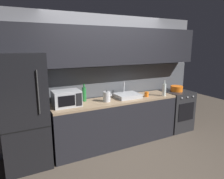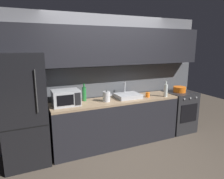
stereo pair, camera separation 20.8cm
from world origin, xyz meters
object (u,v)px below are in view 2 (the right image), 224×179
at_px(mug_orange, 148,95).
at_px(kettle, 107,97).
at_px(wine_bottle_clear, 166,90).
at_px(wine_bottle_green, 84,94).
at_px(oven_range, 179,111).
at_px(cooking_pot, 180,89).
at_px(refrigerator, 24,110).
at_px(microwave, 66,98).

bearing_deg(mug_orange, kettle, 177.03).
height_order(wine_bottle_clear, wine_bottle_green, wine_bottle_green).
bearing_deg(oven_range, wine_bottle_clear, -160.76).
xyz_separation_m(wine_bottle_clear, cooking_pot, (0.55, 0.20, -0.07)).
relative_size(refrigerator, microwave, 3.95).
distance_m(kettle, wine_bottle_green, 0.42).
distance_m(refrigerator, kettle, 1.42).
xyz_separation_m(oven_range, kettle, (-1.80, -0.04, 0.54)).
bearing_deg(wine_bottle_green, mug_orange, -11.85).
relative_size(refrigerator, wine_bottle_clear, 5.65).
relative_size(oven_range, microwave, 1.96).
xyz_separation_m(microwave, cooking_pot, (2.51, -0.02, -0.07)).
relative_size(refrigerator, oven_range, 2.02).
height_order(oven_range, microwave, microwave).
xyz_separation_m(wine_bottle_green, cooking_pot, (2.14, -0.17, -0.07)).
relative_size(wine_bottle_clear, cooking_pot, 1.18).
height_order(kettle, wine_bottle_clear, wine_bottle_clear).
xyz_separation_m(kettle, cooking_pot, (1.78, 0.04, -0.03)).
xyz_separation_m(microwave, wine_bottle_clear, (1.97, -0.22, -0.00)).
relative_size(microwave, wine_bottle_clear, 1.43).
bearing_deg(kettle, wine_bottle_clear, -7.27).
height_order(oven_range, mug_orange, mug_orange).
bearing_deg(refrigerator, oven_range, -0.02).
bearing_deg(cooking_pot, wine_bottle_green, 175.46).
distance_m(wine_bottle_clear, cooking_pot, 0.59).
relative_size(kettle, wine_bottle_clear, 0.65).
bearing_deg(wine_bottle_green, oven_range, -4.52).
bearing_deg(cooking_pot, oven_range, -3.18).
bearing_deg(kettle, oven_range, 1.36).
xyz_separation_m(refrigerator, kettle, (1.41, -0.04, 0.09)).
xyz_separation_m(kettle, wine_bottle_green, (-0.36, 0.21, 0.04)).
distance_m(wine_bottle_green, mug_orange, 1.27).
distance_m(kettle, cooking_pot, 1.78).
bearing_deg(microwave, refrigerator, -178.45).
bearing_deg(refrigerator, kettle, -1.78).
bearing_deg(kettle, microwave, 175.14).
distance_m(oven_range, mug_orange, 1.06).
bearing_deg(refrigerator, wine_bottle_green, 9.17).
bearing_deg(kettle, mug_orange, -2.97).
xyz_separation_m(oven_range, wine_bottle_green, (-2.16, 0.17, 0.58)).
bearing_deg(microwave, cooking_pot, -0.42).
bearing_deg(microwave, wine_bottle_clear, -6.37).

